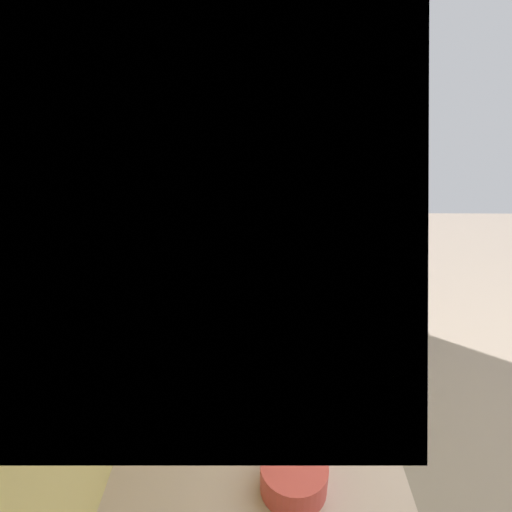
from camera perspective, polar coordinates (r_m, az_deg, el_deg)
wall_back at (r=1.03m, az=-20.28°, el=10.56°), size 4.50×0.12×2.84m
oven_range at (r=3.03m, az=0.79°, el=2.72°), size 0.61×0.64×1.07m
microwave at (r=1.96m, az=-0.29°, el=7.10°), size 0.47×0.40×0.28m
bowl at (r=0.94m, az=4.97°, el=-26.69°), size 0.13×0.13×0.06m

